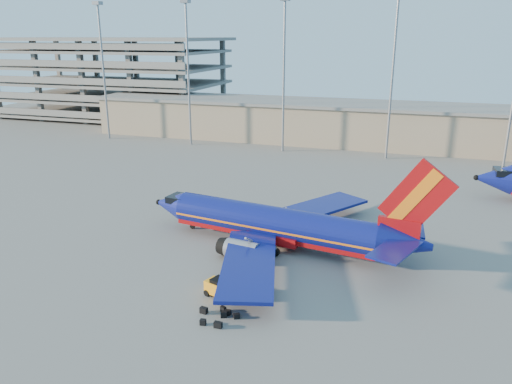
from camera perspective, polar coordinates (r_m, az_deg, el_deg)
ground at (r=56.43m, az=-4.48°, el=-5.50°), size 220.00×220.00×0.00m
terminal_building at (r=107.76m, az=12.60°, el=7.64°), size 122.00×16.00×8.50m
parking_garage at (r=147.44m, az=-16.17°, el=12.84°), size 62.00×32.00×21.40m
light_mast_row at (r=95.15m, az=9.24°, el=14.60°), size 101.60×1.60×28.65m
aircraft_main at (r=53.88m, az=2.78°, el=-3.80°), size 33.64×32.14×11.43m
baggage_tug at (r=44.58m, az=-4.25°, el=-10.79°), size 2.75×2.16×1.73m
luggage_pile at (r=41.80m, az=-4.37°, el=-13.92°), size 3.51×2.77×0.53m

